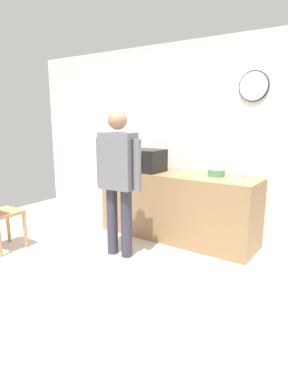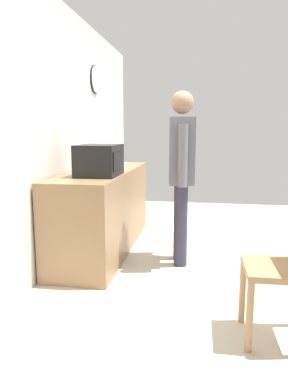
{
  "view_description": "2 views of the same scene",
  "coord_description": "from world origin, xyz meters",
  "px_view_note": "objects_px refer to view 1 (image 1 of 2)",
  "views": [
    {
      "loc": [
        2.25,
        -2.53,
        1.63
      ],
      "look_at": [
        -0.06,
        0.74,
        0.71
      ],
      "focal_mm": 30.8,
      "sensor_mm": 36.0,
      "label": 1
    },
    {
      "loc": [
        -3.72,
        0.12,
        1.34
      ],
      "look_at": [
        0.05,
        0.74,
        0.69
      ],
      "focal_mm": 34.03,
      "sensor_mm": 36.0,
      "label": 2
    }
  ],
  "objects_px": {
    "sandwich_plate": "(239,178)",
    "salad_bowl": "(216,173)",
    "microwave": "(145,160)",
    "spoon_utensil": "(209,181)",
    "fork_utensil": "(205,177)",
    "person_standing": "(118,173)"
  },
  "relations": [
    {
      "from": "microwave",
      "to": "person_standing",
      "type": "bearing_deg",
      "value": -77.16
    },
    {
      "from": "microwave",
      "to": "salad_bowl",
      "type": "bearing_deg",
      "value": 12.24
    },
    {
      "from": "microwave",
      "to": "fork_utensil",
      "type": "xyz_separation_m",
      "value": [
        0.89,
        0.04,
        -0.15
      ]
    },
    {
      "from": "fork_utensil",
      "to": "spoon_utensil",
      "type": "bearing_deg",
      "value": -53.04
    },
    {
      "from": "fork_utensil",
      "to": "person_standing",
      "type": "xyz_separation_m",
      "value": [
        -0.71,
        -0.82,
        0.09
      ]
    },
    {
      "from": "microwave",
      "to": "sandwich_plate",
      "type": "xyz_separation_m",
      "value": [
        1.28,
        0.12,
        -0.13
      ]
    },
    {
      "from": "sandwich_plate",
      "to": "microwave",
      "type": "bearing_deg",
      "value": -174.46
    },
    {
      "from": "microwave",
      "to": "spoon_utensil",
      "type": "distance_m",
      "value": 1.04
    },
    {
      "from": "fork_utensil",
      "to": "sandwich_plate",
      "type": "bearing_deg",
      "value": 12.76
    },
    {
      "from": "microwave",
      "to": "sandwich_plate",
      "type": "relative_size",
      "value": 2.19
    },
    {
      "from": "sandwich_plate",
      "to": "fork_utensil",
      "type": "xyz_separation_m",
      "value": [
        -0.39,
        -0.09,
        -0.02
      ]
    },
    {
      "from": "salad_bowl",
      "to": "person_standing",
      "type": "distance_m",
      "value": 1.26
    },
    {
      "from": "microwave",
      "to": "spoon_utensil",
      "type": "relative_size",
      "value": 2.94
    },
    {
      "from": "microwave",
      "to": "fork_utensil",
      "type": "relative_size",
      "value": 2.94
    },
    {
      "from": "microwave",
      "to": "fork_utensil",
      "type": "bearing_deg",
      "value": 2.28
    },
    {
      "from": "microwave",
      "to": "person_standing",
      "type": "relative_size",
      "value": 0.29
    },
    {
      "from": "spoon_utensil",
      "to": "microwave",
      "type": "bearing_deg",
      "value": 172.27
    },
    {
      "from": "sandwich_plate",
      "to": "person_standing",
      "type": "xyz_separation_m",
      "value": [
        -1.1,
        -0.91,
        0.08
      ]
    },
    {
      "from": "sandwich_plate",
      "to": "salad_bowl",
      "type": "bearing_deg",
      "value": 165.69
    },
    {
      "from": "microwave",
      "to": "person_standing",
      "type": "distance_m",
      "value": 0.8
    },
    {
      "from": "sandwich_plate",
      "to": "person_standing",
      "type": "height_order",
      "value": "person_standing"
    },
    {
      "from": "sandwich_plate",
      "to": "salad_bowl",
      "type": "xyz_separation_m",
      "value": [
        -0.32,
        0.08,
        0.02
      ]
    }
  ]
}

